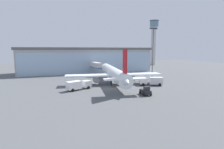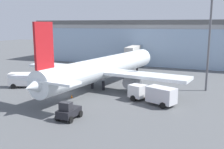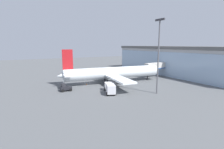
% 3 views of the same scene
% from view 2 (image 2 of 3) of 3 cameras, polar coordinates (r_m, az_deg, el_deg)
% --- Properties ---
extents(ground, '(240.00, 240.00, 0.00)m').
position_cam_2_polar(ground, '(43.48, -9.73, -4.43)').
color(ground, '#545659').
extents(terminal_building, '(65.92, 17.94, 12.47)m').
position_cam_2_polar(terminal_building, '(80.16, 6.72, 7.17)').
color(terminal_building, '#A6A6A6').
rests_on(terminal_building, ground).
extents(jet_bridge, '(3.57, 12.25, 5.84)m').
position_cam_2_polar(jet_bridge, '(68.41, 4.81, 5.07)').
color(jet_bridge, beige).
rests_on(jet_bridge, ground).
extents(apron_light_mast, '(3.20, 0.40, 19.68)m').
position_cam_2_polar(apron_light_mast, '(47.11, 20.64, 10.50)').
color(apron_light_mast, '#59595E').
rests_on(apron_light_mast, ground).
extents(airplane, '(31.98, 37.27, 11.69)m').
position_cam_2_polar(airplane, '(47.62, -1.80, 1.40)').
color(airplane, white).
rests_on(airplane, ground).
extents(catering_truck, '(7.55, 5.05, 2.65)m').
position_cam_2_polar(catering_truck, '(50.11, -17.80, -1.03)').
color(catering_truck, silver).
rests_on(catering_truck, ground).
extents(fuel_truck, '(7.61, 4.54, 2.65)m').
position_cam_2_polar(fuel_truck, '(38.48, 8.96, -4.16)').
color(fuel_truck, silver).
rests_on(fuel_truck, ground).
extents(baggage_cart, '(3.22, 2.73, 1.50)m').
position_cam_2_polar(baggage_cart, '(40.35, 6.42, -4.81)').
color(baggage_cart, '#9E998C').
rests_on(baggage_cart, ground).
extents(pushback_tug, '(2.16, 3.20, 2.30)m').
position_cam_2_polar(pushback_tug, '(32.48, -9.47, -7.94)').
color(pushback_tug, black).
rests_on(pushback_tug, ground).
extents(safety_cone_nose, '(0.36, 0.36, 0.55)m').
position_cam_2_polar(safety_cone_nose, '(41.66, -8.76, -4.68)').
color(safety_cone_nose, orange).
rests_on(safety_cone_nose, ground).
extents(safety_cone_wingtip, '(0.36, 0.36, 0.55)m').
position_cam_2_polar(safety_cone_wingtip, '(54.87, -13.27, -1.06)').
color(safety_cone_wingtip, orange).
rests_on(safety_cone_wingtip, ground).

